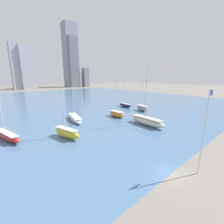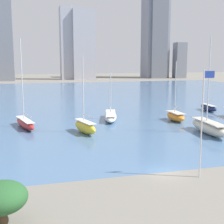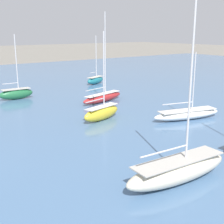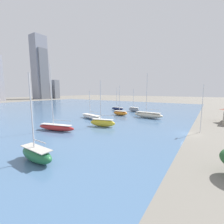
{
  "view_description": "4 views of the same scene",
  "coord_description": "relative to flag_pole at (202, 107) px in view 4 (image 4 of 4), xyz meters",
  "views": [
    {
      "loc": [
        -16.99,
        -8.05,
        12.45
      ],
      "look_at": [
        1.62,
        13.64,
        5.74
      ],
      "focal_mm": 24.0,
      "sensor_mm": 36.0,
      "label": 1
    },
    {
      "loc": [
        -13.91,
        -29.69,
        12.03
      ],
      "look_at": [
        -2.53,
        12.39,
        4.77
      ],
      "focal_mm": 50.0,
      "sensor_mm": 36.0,
      "label": 2
    },
    {
      "loc": [
        30.84,
        -4.41,
        12.54
      ],
      "look_at": [
        2.85,
        16.44,
        3.45
      ],
      "focal_mm": 50.0,
      "sensor_mm": 36.0,
      "label": 3
    },
    {
      "loc": [
        -37.01,
        -3.7,
        9.63
      ],
      "look_at": [
        -4.64,
        17.6,
        4.2
      ],
      "focal_mm": 24.0,
      "sensor_mm": 36.0,
      "label": 4
    }
  ],
  "objects": [
    {
      "name": "distant_city_skyline",
      "position": [
        42.17,
        172.11,
        24.17
      ],
      "size": [
        124.85,
        22.68,
        74.59
      ],
      "color": "slate",
      "rests_on": "ground_plane"
    },
    {
      "name": "ground_plane",
      "position": [
        -2.99,
        2.22,
        -6.05
      ],
      "size": [
        500.0,
        500.0,
        0.0
      ],
      "primitive_type": "plane",
      "color": "gray"
    },
    {
      "name": "sailboat_red",
      "position": [
        -17.68,
        29.62,
        -5.11
      ],
      "size": [
        4.2,
        10.22,
        15.77
      ],
      "rotation": [
        0.0,
        0.0,
        0.26
      ],
      "color": "#B72828",
      "rests_on": "harbor_water"
    },
    {
      "name": "sailboat_cream",
      "position": [
        11.67,
        16.91,
        -4.92
      ],
      "size": [
        3.3,
        10.97,
        15.77
      ],
      "rotation": [
        0.0,
        0.0,
        -0.07
      ],
      "color": "beige",
      "rests_on": "harbor_water"
    },
    {
      "name": "sailboat_white",
      "position": [
        -0.87,
        32.91,
        -5.27
      ],
      "size": [
        5.07,
        11.24,
        9.66
      ],
      "rotation": [
        0.0,
        0.0,
        -0.25
      ],
      "color": "white",
      "rests_on": "harbor_water"
    },
    {
      "name": "sailboat_yellow",
      "position": [
        -8.01,
        22.66,
        -4.91
      ],
      "size": [
        3.46,
        7.34,
        12.53
      ],
      "rotation": [
        0.0,
        0.0,
        0.26
      ],
      "color": "yellow",
      "rests_on": "harbor_water"
    },
    {
      "name": "sailboat_navy",
      "position": [
        24.75,
        37.82,
        -5.18
      ],
      "size": [
        2.24,
        7.19,
        11.12
      ],
      "rotation": [
        0.0,
        0.0,
        -0.08
      ],
      "color": "#19234C",
      "rests_on": "harbor_water"
    },
    {
      "name": "harbor_water",
      "position": [
        -2.99,
        72.22,
        -6.05
      ],
      "size": [
        180.0,
        140.0,
        0.0
      ],
      "color": "#4C7099",
      "rests_on": "ground_plane"
    },
    {
      "name": "flag_pole",
      "position": [
        0.0,
        0.0,
        0.0
      ],
      "size": [
        1.24,
        0.14,
        11.13
      ],
      "color": "silver",
      "rests_on": "ground_plane"
    },
    {
      "name": "sailboat_green",
      "position": [
        -29.43,
        17.85,
        -4.95
      ],
      "size": [
        2.09,
        6.5,
        11.99
      ],
      "rotation": [
        0.0,
        0.0,
        -0.02
      ],
      "color": "#236B3D",
      "rests_on": "harbor_water"
    },
    {
      "name": "sailboat_gray",
      "position": [
        24.28,
        28.45,
        -4.93
      ],
      "size": [
        3.49,
        6.4,
        10.63
      ],
      "rotation": [
        0.0,
        0.0,
        -0.28
      ],
      "color": "gray",
      "rests_on": "harbor_water"
    },
    {
      "name": "sailboat_orange",
      "position": [
        11.36,
        28.36,
        -5.06
      ],
      "size": [
        2.55,
        6.26,
        11.81
      ],
      "rotation": [
        0.0,
        0.0,
        -0.01
      ],
      "color": "orange",
      "rests_on": "harbor_water"
    }
  ]
}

